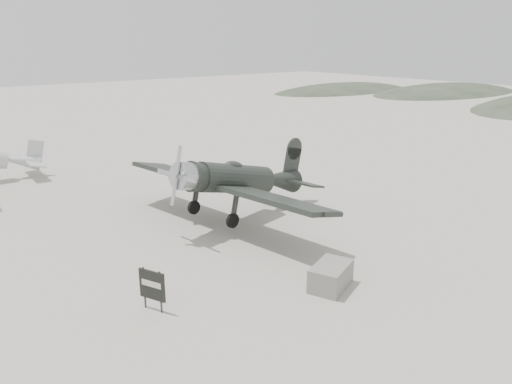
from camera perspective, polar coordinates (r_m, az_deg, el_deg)
ground at (r=19.73m, az=-0.69°, el=-6.20°), size 160.00×160.00×0.00m
hill_east_north at (r=83.12m, az=20.95°, el=10.58°), size 36.00×18.00×6.00m
hill_northeast at (r=82.13m, az=9.95°, el=11.36°), size 32.00×16.00×5.20m
lowwing_monoplane at (r=22.00m, az=-1.81°, el=1.44°), size 7.89×11.01×3.53m
equipment_block at (r=16.66m, az=8.54°, el=-9.48°), size 1.85×1.52×0.80m
sign_board at (r=15.33m, az=-11.79°, el=-10.46°), size 0.42×0.88×1.34m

